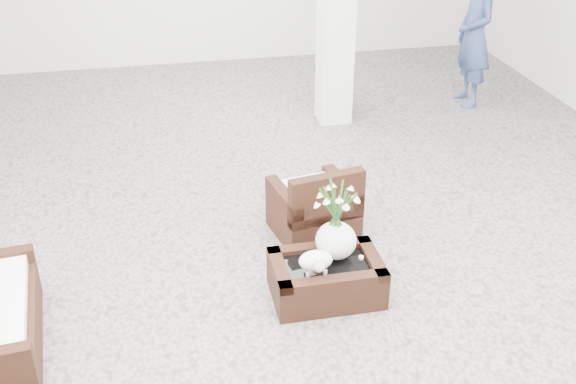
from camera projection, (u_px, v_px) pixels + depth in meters
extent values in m
plane|color=gray|center=(286.00, 244.00, 6.45)|extent=(11.00, 11.00, 0.00)
cube|color=#351B0F|center=(326.00, 280.00, 5.71)|extent=(0.90, 0.60, 0.31)
ellipsoid|color=white|center=(316.00, 262.00, 5.47)|extent=(0.28, 0.23, 0.21)
cylinder|color=white|center=(361.00, 257.00, 5.69)|extent=(0.04, 0.04, 0.03)
cube|color=#351B0F|center=(313.00, 198.00, 6.45)|extent=(0.83, 0.80, 0.76)
imported|color=navy|center=(475.00, 35.00, 9.10)|extent=(0.47, 0.70, 1.90)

